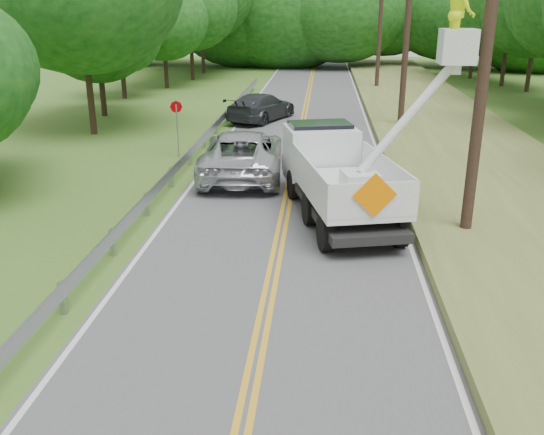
{
  "coord_description": "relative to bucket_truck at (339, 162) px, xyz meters",
  "views": [
    {
      "loc": [
        1.06,
        -6.35,
        5.95
      ],
      "look_at": [
        0.0,
        6.0,
        1.5
      ],
      "focal_mm": 39.07,
      "sensor_mm": 36.0,
      "label": 1
    }
  ],
  "objects": [
    {
      "name": "road",
      "position": [
        -1.6,
        2.87,
        -1.5
      ],
      "size": [
        7.2,
        96.0,
        0.03
      ],
      "color": "#525255",
      "rests_on": "ground"
    },
    {
      "name": "guardrail",
      "position": [
        -5.62,
        3.77,
        -0.96
      ],
      "size": [
        0.18,
        48.0,
        0.77
      ],
      "color": "#989A9F",
      "rests_on": "ground"
    },
    {
      "name": "utility_poles",
      "position": [
        3.4,
        5.88,
        3.76
      ],
      "size": [
        1.6,
        43.3,
        10.0
      ],
      "color": "black",
      "rests_on": "ground"
    },
    {
      "name": "tall_grass_verge",
      "position": [
        5.5,
        2.87,
        -1.36
      ],
      "size": [
        7.0,
        96.0,
        0.3
      ],
      "primitive_type": "cube",
      "color": "#5B6931",
      "rests_on": "ground"
    },
    {
      "name": "treeline_left",
      "position": [
        -11.94,
        20.28,
        4.41
      ],
      "size": [
        9.78,
        55.88,
        11.23
      ],
      "color": "#332319",
      "rests_on": "ground"
    },
    {
      "name": "treeline_horizon",
      "position": [
        0.09,
        44.83,
        3.99
      ],
      "size": [
        57.91,
        14.87,
        12.59
      ],
      "color": "#0D4010",
      "rests_on": "ground"
    },
    {
      "name": "bucket_truck",
      "position": [
        0.0,
        0.0,
        0.0
      ],
      "size": [
        4.98,
        7.04,
        6.6
      ],
      "color": "black",
      "rests_on": "road"
    },
    {
      "name": "suv_silver",
      "position": [
        -3.42,
        3.44,
        -0.64
      ],
      "size": [
        3.18,
        6.26,
        1.7
      ],
      "primitive_type": "imported",
      "rotation": [
        0.0,
        0.0,
        3.2
      ],
      "color": "silver",
      "rests_on": "road"
    },
    {
      "name": "suv_darkgrey",
      "position": [
        -3.88,
        14.59,
        -0.75
      ],
      "size": [
        3.87,
        5.48,
        1.47
      ],
      "primitive_type": "imported",
      "rotation": [
        0.0,
        0.0,
        2.74
      ],
      "color": "#33363B",
      "rests_on": "road"
    },
    {
      "name": "stop_sign_permanent",
      "position": [
        -6.47,
        6.11,
        0.02
      ],
      "size": [
        0.49,
        0.15,
        2.33
      ],
      "color": "#989A9F",
      "rests_on": "ground"
    }
  ]
}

